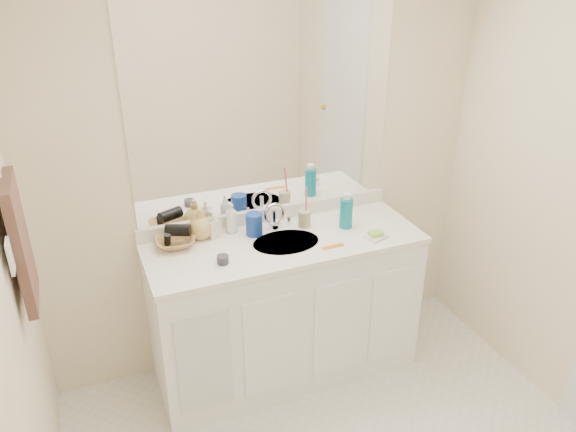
{
  "coord_description": "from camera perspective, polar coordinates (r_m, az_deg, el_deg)",
  "views": [
    {
      "loc": [
        -1.0,
        -1.48,
        2.34
      ],
      "look_at": [
        0.0,
        0.97,
        1.05
      ],
      "focal_mm": 35.0,
      "sensor_mm": 36.0,
      "label": 1
    }
  ],
  "objects": [
    {
      "name": "mirror",
      "position": [
        3.05,
        -2.3,
        11.13
      ],
      "size": [
        1.48,
        0.01,
        1.2
      ],
      "primitive_type": "cube",
      "color": "white",
      "rests_on": "wall_back"
    },
    {
      "name": "blue_mug",
      "position": [
        3.1,
        -3.46,
        -0.84
      ],
      "size": [
        0.12,
        0.12,
        0.13
      ],
      "primitive_type": "cylinder",
      "rotation": [
        0.0,
        0.0,
        0.42
      ],
      "color": "navy",
      "rests_on": "countertop"
    },
    {
      "name": "vanity_cabinet",
      "position": [
        3.31,
        -0.33,
        -9.42
      ],
      "size": [
        1.5,
        0.55,
        0.85
      ],
      "primitive_type": "cube",
      "color": "white",
      "rests_on": "floor"
    },
    {
      "name": "soap_dish",
      "position": [
        3.13,
        8.9,
        -2.07
      ],
      "size": [
        0.14,
        0.12,
        0.01
      ],
      "primitive_type": "cube",
      "rotation": [
        0.0,
        0.0,
        0.34
      ],
      "color": "white",
      "rests_on": "countertop"
    },
    {
      "name": "soap_bottle_yellow",
      "position": [
        3.09,
        -8.9,
        -0.77
      ],
      "size": [
        0.17,
        0.17,
        0.17
      ],
      "primitive_type": "imported",
      "rotation": [
        0.0,
        0.0,
        0.3
      ],
      "color": "gold",
      "rests_on": "countertop"
    },
    {
      "name": "countertop",
      "position": [
        3.07,
        -0.35,
        -2.72
      ],
      "size": [
        1.52,
        0.57,
        0.03
      ],
      "primitive_type": "cube",
      "color": "white",
      "rests_on": "vanity_cabinet"
    },
    {
      "name": "tan_cup",
      "position": [
        3.19,
        1.67,
        -0.28
      ],
      "size": [
        0.09,
        0.09,
        0.1
      ],
      "primitive_type": "cylinder",
      "rotation": [
        0.0,
        0.0,
        -0.36
      ],
      "color": "tan",
      "rests_on": "countertop"
    },
    {
      "name": "green_soap",
      "position": [
        3.12,
        8.92,
        -1.78
      ],
      "size": [
        0.08,
        0.06,
        0.03
      ],
      "primitive_type": "cube",
      "rotation": [
        0.0,
        0.0,
        0.03
      ],
      "color": "#97DF36",
      "rests_on": "soap_dish"
    },
    {
      "name": "orange_comb",
      "position": [
        3.01,
        4.58,
        -3.1
      ],
      "size": [
        0.13,
        0.03,
        0.01
      ],
      "primitive_type": "cube",
      "rotation": [
        0.0,
        0.0,
        0.03
      ],
      "color": "orange",
      "rests_on": "countertop"
    },
    {
      "name": "soap_bottle_white",
      "position": [
        3.13,
        -5.76,
        -0.18
      ],
      "size": [
        0.07,
        0.07,
        0.18
      ],
      "primitive_type": "imported",
      "rotation": [
        0.0,
        0.0,
        0.07
      ],
      "color": "white",
      "rests_on": "countertop"
    },
    {
      "name": "wall_left",
      "position": [
        1.89,
        -27.22,
        -14.6
      ],
      "size": [
        0.02,
        2.6,
        2.4
      ],
      "primitive_type": "cube",
      "color": "#FAE9C4",
      "rests_on": "floor"
    },
    {
      "name": "wall_back",
      "position": [
        3.16,
        -2.22,
        4.84
      ],
      "size": [
        2.6,
        0.02,
        2.4
      ],
      "primitive_type": "cube",
      "color": "#FAE9C4",
      "rests_on": "floor"
    },
    {
      "name": "toothbrush",
      "position": [
        3.15,
        1.86,
        1.41
      ],
      "size": [
        0.02,
        0.04,
        0.19
      ],
      "primitive_type": "cylinder",
      "rotation": [
        0.14,
        0.0,
        -0.42
      ],
      "color": "#FF436B",
      "rests_on": "tan_cup"
    },
    {
      "name": "hand_towel",
      "position": [
        2.52,
        -25.52,
        -2.47
      ],
      "size": [
        0.04,
        0.32,
        0.55
      ],
      "primitive_type": "cube",
      "color": "#3E2821",
      "rests_on": "towel_ring"
    },
    {
      "name": "faucet",
      "position": [
        3.17,
        -1.43,
        -0.32
      ],
      "size": [
        0.02,
        0.02,
        0.11
      ],
      "primitive_type": "cylinder",
      "color": "silver",
      "rests_on": "countertop"
    },
    {
      "name": "hair_dryer",
      "position": [
        3.03,
        -11.11,
        -1.42
      ],
      "size": [
        0.15,
        0.11,
        0.07
      ],
      "primitive_type": "cylinder",
      "rotation": [
        0.0,
        1.57,
        -0.41
      ],
      "color": "black",
      "rests_on": "wicker_basket"
    },
    {
      "name": "backsplash",
      "position": [
        3.26,
        -2.05,
        0.16
      ],
      "size": [
        1.52,
        0.03,
        0.08
      ],
      "primitive_type": "cube",
      "color": "white",
      "rests_on": "countertop"
    },
    {
      "name": "switch_plate",
      "position": [
        2.32,
        -26.38,
        -3.67
      ],
      "size": [
        0.01,
        0.08,
        0.13
      ],
      "primitive_type": "cube",
      "color": "white",
      "rests_on": "wall_left"
    },
    {
      "name": "mouthwash_bottle",
      "position": [
        3.18,
        5.93,
        0.3
      ],
      "size": [
        0.07,
        0.07,
        0.17
      ],
      "primitive_type": "cylinder",
      "rotation": [
        0.0,
        0.0,
        -0.01
      ],
      "color": "#0B7988",
      "rests_on": "countertop"
    },
    {
      "name": "soap_bottle_cream",
      "position": [
        3.1,
        -7.67,
        -0.83
      ],
      "size": [
        0.09,
        0.09,
        0.15
      ],
      "primitive_type": "imported",
      "rotation": [
        0.0,
        0.0,
        0.31
      ],
      "color": "beige",
      "rests_on": "countertop"
    },
    {
      "name": "sink_basin",
      "position": [
        3.05,
        -0.21,
        -2.84
      ],
      "size": [
        0.37,
        0.37,
        0.02
      ],
      "primitive_type": "cylinder",
      "color": "beige",
      "rests_on": "countertop"
    },
    {
      "name": "wicker_basket",
      "position": [
        3.06,
        -11.38,
        -2.55
      ],
      "size": [
        0.23,
        0.23,
        0.05
      ],
      "primitive_type": "imported",
      "rotation": [
        0.0,
        0.0,
        -0.09
      ],
      "color": "#AE8146",
      "rests_on": "countertop"
    },
    {
      "name": "dark_jar",
      "position": [
        2.86,
        -6.64,
        -4.41
      ],
      "size": [
        0.07,
        0.07,
        0.04
      ],
      "primitive_type": "cylinder",
      "rotation": [
        0.0,
        0.0,
        0.18
      ],
      "color": "#35343B",
      "rests_on": "countertop"
    }
  ]
}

